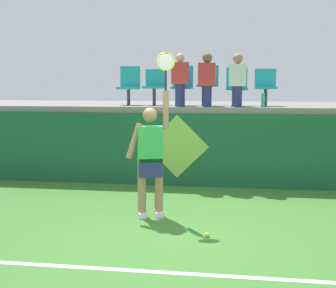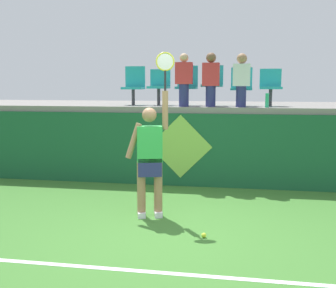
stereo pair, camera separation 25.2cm
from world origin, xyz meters
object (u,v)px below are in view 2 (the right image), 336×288
(stadium_chair_4, at_px, (241,85))
(spectator_1, at_px, (211,79))
(tennis_ball, at_px, (204,235))
(spectator_0, at_px, (241,79))
(tennis_player, at_px, (150,156))
(stadium_chair_3, at_px, (212,83))
(stadium_chair_2, at_px, (187,84))
(stadium_chair_1, at_px, (159,85))
(stadium_chair_5, at_px, (271,85))
(stadium_chair_0, at_px, (134,84))
(spectator_2, at_px, (184,79))
(water_bottle, at_px, (267,100))

(stadium_chair_4, xyz_separation_m, spectator_1, (-0.61, -0.43, 0.13))
(tennis_ball, xyz_separation_m, spectator_0, (0.42, 3.19, 2.10))
(tennis_player, relative_size, stadium_chair_3, 2.95)
(stadium_chair_2, bearing_deg, tennis_ball, -78.71)
(stadium_chair_1, bearing_deg, stadium_chair_4, 0.24)
(stadium_chair_5, xyz_separation_m, spectator_1, (-1.20, -0.42, 0.13))
(stadium_chair_5, relative_size, spectator_1, 0.72)
(tennis_player, xyz_separation_m, stadium_chair_0, (-0.98, 2.83, 1.09))
(spectator_0, relative_size, spectator_2, 0.99)
(water_bottle, xyz_separation_m, spectator_0, (-0.50, 0.13, 0.42))
(tennis_player, bearing_deg, spectator_2, 85.57)
(stadium_chair_0, xyz_separation_m, stadium_chair_5, (2.90, -0.01, -0.02))
(stadium_chair_2, height_order, stadium_chair_4, stadium_chair_2)
(stadium_chair_1, distance_m, stadium_chair_4, 1.75)
(stadium_chair_5, bearing_deg, tennis_ball, -105.71)
(stadium_chair_1, height_order, stadium_chair_5, stadium_chair_1)
(tennis_ball, distance_m, spectator_1, 3.83)
(stadium_chair_1, xyz_separation_m, spectator_0, (1.75, -0.43, 0.11))
(tennis_player, xyz_separation_m, stadium_chair_4, (1.33, 2.83, 1.07))
(spectator_0, bearing_deg, stadium_chair_1, 166.31)
(stadium_chair_1, relative_size, spectator_2, 0.73)
(tennis_ball, relative_size, stadium_chair_3, 0.08)
(stadium_chair_1, distance_m, spectator_2, 0.76)
(tennis_player, height_order, spectator_1, spectator_1)
(tennis_player, relative_size, stadium_chair_1, 3.23)
(stadium_chair_1, height_order, stadium_chair_4, stadium_chair_4)
(spectator_2, bearing_deg, stadium_chair_4, 21.74)
(tennis_player, bearing_deg, stadium_chair_1, 98.38)
(stadium_chair_2, distance_m, spectator_0, 1.23)
(tennis_ball, relative_size, spectator_2, 0.06)
(stadium_chair_4, distance_m, spectator_2, 1.24)
(stadium_chair_3, distance_m, spectator_2, 0.71)
(tennis_ball, distance_m, spectator_2, 3.87)
(tennis_player, distance_m, spectator_1, 2.78)
(stadium_chair_1, xyz_separation_m, spectator_2, (0.60, -0.45, 0.11))
(stadium_chair_3, relative_size, stadium_chair_4, 1.06)
(stadium_chair_1, distance_m, stadium_chair_3, 1.14)
(stadium_chair_5, bearing_deg, tennis_player, -124.26)
(stadium_chair_3, relative_size, spectator_1, 0.79)
(tennis_ball, distance_m, stadium_chair_1, 4.34)
(tennis_ball, xyz_separation_m, stadium_chair_1, (-1.32, 3.62, 1.99))
(water_bottle, height_order, stadium_chair_3, stadium_chair_3)
(stadium_chair_0, distance_m, stadium_chair_5, 2.90)
(tennis_ball, height_order, stadium_chair_1, stadium_chair_1)
(tennis_ball, xyz_separation_m, stadium_chair_5, (1.02, 3.62, 1.99))
(stadium_chair_1, height_order, spectator_1, spectator_1)
(stadium_chair_0, bearing_deg, spectator_0, -10.67)
(tennis_player, height_order, stadium_chair_1, tennis_player)
(stadium_chair_0, relative_size, stadium_chair_1, 1.09)
(spectator_0, bearing_deg, stadium_chair_2, 159.26)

